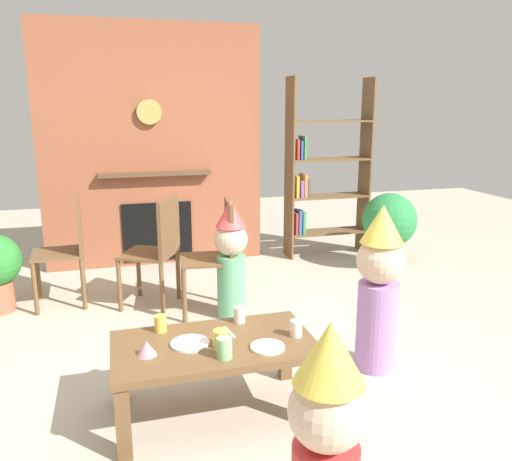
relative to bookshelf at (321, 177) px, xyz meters
The scene contains 20 objects.
ground_plane 2.93m from the bookshelf, 121.00° to the right, with size 12.00×12.00×0.00m, color #BCB29E.
brick_fireplace_feature 1.80m from the bookshelf, behind, with size 2.20×0.28×2.40m.
bookshelf is the anchor object (origin of this frame).
coffee_table 3.22m from the bookshelf, 122.58° to the right, with size 1.05×0.58×0.41m.
paper_cup_near_left 3.23m from the bookshelf, 121.64° to the right, with size 0.08×0.08×0.09m, color #F2CC4C.
paper_cup_near_right 2.92m from the bookshelf, 121.68° to the right, with size 0.06×0.06×0.09m, color silver.
paper_cup_center 3.34m from the bookshelf, 120.67° to the right, with size 0.08×0.08×0.10m, color #8CD18C.
paper_cup_far_left 3.03m from the bookshelf, 115.04° to the right, with size 0.06×0.06×0.09m, color silver.
paper_cup_far_right 3.17m from the bookshelf, 128.56° to the right, with size 0.07×0.07×0.09m, color #F2CC4C.
paper_plate_front 3.26m from the bookshelf, 124.53° to the right, with size 0.20×0.20×0.01m, color white.
paper_plate_rear 3.20m from the bookshelf, 117.41° to the right, with size 0.18×0.18×0.01m, color white.
birthday_cake_slice 3.44m from the bookshelf, 127.05° to the right, with size 0.10×0.10×0.07m, color pink.
table_fork 3.07m from the bookshelf, 121.91° to the right, with size 0.15×0.02×0.01m, color silver.
child_with_cone_hat 4.06m from the bookshelf, 112.33° to the right, with size 0.27×0.27×0.96m.
child_in_pink 2.56m from the bookshelf, 104.62° to the right, with size 0.29×0.29×1.05m.
child_by_the_chairs 1.98m from the bookshelf, 133.01° to the right, with size 0.26×0.26×0.93m.
dining_chair_left 2.69m from the bookshelf, 162.63° to the right, with size 0.42×0.42×0.90m.
dining_chair_middle 2.15m from the bookshelf, 150.15° to the right, with size 0.54×0.54×0.90m.
dining_chair_right 1.95m from the bookshelf, 137.22° to the right, with size 0.44×0.44×0.90m.
potted_plant_tall 0.90m from the bookshelf, 54.27° to the right, with size 0.54×0.54×0.77m.
Camera 1 is at (-0.72, -2.70, 1.61)m, focal length 36.01 mm.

